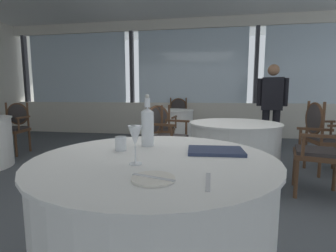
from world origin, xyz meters
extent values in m
plane|color=#4C5156|center=(0.00, 0.00, 0.00)|extent=(13.00, 13.00, 0.00)
cube|color=silver|center=(0.00, 3.60, 0.42)|extent=(10.00, 0.12, 0.85)
cube|color=silver|center=(0.00, 3.60, 2.80)|extent=(10.00, 0.12, 0.25)
cube|color=silver|center=(-3.13, 3.62, 1.76)|extent=(2.76, 0.02, 1.83)
cube|color=#333338|center=(-4.70, 3.60, 1.76)|extent=(0.08, 0.14, 1.83)
cube|color=silver|center=(0.00, 3.62, 1.76)|extent=(2.76, 0.02, 1.83)
cube|color=#333338|center=(-1.57, 3.60, 1.76)|extent=(0.08, 0.14, 1.83)
cube|color=silver|center=(3.13, 3.62, 1.76)|extent=(2.76, 0.02, 1.83)
cube|color=#333338|center=(1.57, 3.60, 1.76)|extent=(0.08, 0.14, 1.83)
cylinder|color=white|center=(0.17, -1.45, 0.73)|extent=(1.33, 1.33, 0.02)
cylinder|color=white|center=(0.17, -1.45, 0.36)|extent=(1.29, 1.29, 0.72)
cylinder|color=silver|center=(0.24, -1.81, 0.75)|extent=(0.18, 0.18, 0.01)
cube|color=silver|center=(0.24, -1.81, 0.75)|extent=(0.19, 0.07, 0.00)
cube|color=silver|center=(0.46, -1.80, 0.74)|extent=(0.02, 0.20, 0.00)
cylinder|color=white|center=(0.06, -1.18, 0.85)|extent=(0.08, 0.08, 0.23)
cone|color=white|center=(0.06, -1.18, 0.98)|extent=(0.08, 0.08, 0.03)
cylinder|color=white|center=(0.06, -1.18, 1.03)|extent=(0.04, 0.04, 0.06)
sphere|color=silver|center=(0.06, -1.18, 1.07)|extent=(0.03, 0.03, 0.03)
cylinder|color=white|center=(0.11, -1.61, 0.74)|extent=(0.06, 0.06, 0.00)
cylinder|color=white|center=(0.11, -1.61, 0.79)|extent=(0.01, 0.01, 0.09)
cone|color=white|center=(0.11, -1.61, 0.88)|extent=(0.07, 0.07, 0.10)
cylinder|color=white|center=(-0.07, -1.34, 0.79)|extent=(0.07, 0.07, 0.09)
cube|color=#2D3856|center=(0.50, -1.30, 0.75)|extent=(0.33, 0.23, 0.02)
cube|color=brown|center=(-3.04, 1.09, 0.42)|extent=(0.52, 0.52, 0.05)
cube|color=#383333|center=(-3.04, 1.09, 0.47)|extent=(0.47, 0.47, 0.04)
cylinder|color=brown|center=(-2.82, 0.92, 0.20)|extent=(0.04, 0.04, 0.40)
cylinder|color=brown|center=(-2.87, 1.31, 0.20)|extent=(0.04, 0.04, 0.40)
cylinder|color=brown|center=(-3.26, 1.26, 0.20)|extent=(0.04, 0.04, 0.40)
cylinder|color=brown|center=(-2.87, 1.31, 0.69)|extent=(0.04, 0.04, 0.48)
cylinder|color=brown|center=(-3.26, 1.26, 0.69)|extent=(0.04, 0.04, 0.48)
ellipsoid|color=#383333|center=(-3.07, 1.30, 0.71)|extent=(0.39, 0.10, 0.40)
torus|color=brown|center=(-3.07, 1.30, 0.71)|extent=(0.41, 0.08, 0.41)
cube|color=brown|center=(-2.79, 1.10, 0.67)|extent=(0.08, 0.37, 0.03)
cylinder|color=brown|center=(-2.77, 0.96, 0.56)|extent=(0.03, 0.03, 0.22)
cylinder|color=white|center=(0.77, 0.27, 0.73)|extent=(1.08, 1.08, 0.02)
cylinder|color=white|center=(0.77, 0.27, 0.36)|extent=(1.05, 1.05, 0.72)
cube|color=brown|center=(-0.08, 0.51, 0.45)|extent=(0.57, 0.57, 0.05)
cube|color=#383333|center=(-0.08, 0.51, 0.50)|extent=(0.52, 0.52, 0.04)
cylinder|color=brown|center=(0.17, 0.65, 0.21)|extent=(0.04, 0.04, 0.43)
cylinder|color=brown|center=(0.06, 0.26, 0.21)|extent=(0.04, 0.04, 0.43)
cylinder|color=brown|center=(-0.22, 0.76, 0.21)|extent=(0.04, 0.04, 0.43)
cylinder|color=brown|center=(-0.32, 0.37, 0.21)|extent=(0.04, 0.04, 0.43)
cylinder|color=brown|center=(-0.22, 0.76, 0.70)|extent=(0.04, 0.04, 0.44)
cylinder|color=brown|center=(-0.32, 0.37, 0.70)|extent=(0.04, 0.04, 0.44)
ellipsoid|color=#383333|center=(-0.28, 0.57, 0.72)|extent=(0.15, 0.39, 0.37)
torus|color=brown|center=(-0.28, 0.57, 0.72)|extent=(0.13, 0.38, 0.39)
cube|color=brown|center=(0.01, 0.74, 0.70)|extent=(0.36, 0.13, 0.03)
cylinder|color=brown|center=(0.15, 0.71, 0.59)|extent=(0.03, 0.03, 0.22)
cube|color=brown|center=(-0.12, 0.26, 0.70)|extent=(0.36, 0.13, 0.03)
cylinder|color=brown|center=(0.01, 0.23, 0.59)|extent=(0.03, 0.03, 0.22)
cube|color=brown|center=(1.62, 0.04, 0.44)|extent=(0.57, 0.57, 0.05)
cube|color=#383333|center=(1.62, 0.04, 0.48)|extent=(0.52, 0.52, 0.04)
cylinder|color=brown|center=(1.37, -0.10, 0.21)|extent=(0.04, 0.04, 0.41)
cylinder|color=brown|center=(1.48, 0.28, 0.21)|extent=(0.04, 0.04, 0.41)
cylinder|color=brown|center=(1.86, 0.17, 0.21)|extent=(0.04, 0.04, 0.41)
cube|color=brown|center=(1.53, -0.20, 0.68)|extent=(0.36, 0.13, 0.03)
cylinder|color=brown|center=(1.39, -0.16, 0.57)|extent=(0.03, 0.03, 0.22)
cube|color=brown|center=(1.66, 0.28, 0.68)|extent=(0.36, 0.13, 0.03)
cylinder|color=brown|center=(1.53, 0.32, 0.57)|extent=(0.03, 0.03, 0.22)
cube|color=brown|center=(2.08, 0.85, 0.44)|extent=(0.50, 0.50, 0.05)
cube|color=#383333|center=(2.08, 0.85, 0.48)|extent=(0.46, 0.46, 0.04)
cylinder|color=brown|center=(2.26, 1.07, 0.21)|extent=(0.04, 0.04, 0.42)
cylinder|color=brown|center=(1.86, 1.03, 0.21)|extent=(0.04, 0.04, 0.42)
cylinder|color=brown|center=(1.89, 0.63, 0.21)|extent=(0.04, 0.04, 0.42)
cylinder|color=brown|center=(1.86, 1.03, 0.72)|extent=(0.04, 0.04, 0.52)
cylinder|color=brown|center=(1.89, 0.63, 0.72)|extent=(0.04, 0.04, 0.52)
ellipsoid|color=#383333|center=(1.86, 0.83, 0.75)|extent=(0.09, 0.39, 0.43)
torus|color=brown|center=(1.86, 0.83, 0.75)|extent=(0.07, 0.45, 0.45)
cube|color=brown|center=(2.07, 1.10, 0.69)|extent=(0.37, 0.07, 0.03)
cylinder|color=brown|center=(2.21, 1.11, 0.58)|extent=(0.03, 0.03, 0.22)
cylinder|color=white|center=(-0.36, 2.45, 0.73)|extent=(1.01, 1.01, 0.02)
cylinder|color=white|center=(-0.36, 2.45, 0.36)|extent=(0.98, 0.98, 0.72)
cube|color=brown|center=(-0.32, 3.30, 0.45)|extent=(0.48, 0.48, 0.05)
cube|color=#383333|center=(-0.32, 3.30, 0.49)|extent=(0.44, 0.44, 0.04)
cylinder|color=brown|center=(-0.13, 3.09, 0.21)|extent=(0.04, 0.04, 0.42)
cylinder|color=brown|center=(-0.53, 3.11, 0.21)|extent=(0.04, 0.04, 0.42)
cylinder|color=brown|center=(-0.12, 3.49, 0.21)|extent=(0.04, 0.04, 0.42)
cylinder|color=brown|center=(-0.52, 3.51, 0.21)|extent=(0.04, 0.04, 0.42)
cylinder|color=brown|center=(-0.12, 3.49, 0.73)|extent=(0.04, 0.04, 0.51)
cylinder|color=brown|center=(-0.52, 3.51, 0.73)|extent=(0.04, 0.04, 0.51)
ellipsoid|color=#383333|center=(-0.31, 3.51, 0.75)|extent=(0.39, 0.07, 0.43)
torus|color=brown|center=(-0.31, 3.51, 0.75)|extent=(0.44, 0.05, 0.44)
cube|color=brown|center=(-0.08, 3.27, 0.69)|extent=(0.05, 0.37, 0.03)
cylinder|color=brown|center=(-0.08, 3.13, 0.58)|extent=(0.03, 0.03, 0.22)
cube|color=brown|center=(-0.58, 3.29, 0.69)|extent=(0.05, 0.37, 0.03)
cylinder|color=brown|center=(-0.58, 3.15, 0.58)|extent=(0.03, 0.03, 0.22)
cube|color=brown|center=(-0.40, 1.61, 0.42)|extent=(0.48, 0.48, 0.05)
cube|color=#383333|center=(-0.40, 1.61, 0.46)|extent=(0.44, 0.44, 0.04)
cylinder|color=brown|center=(-0.60, 1.82, 0.20)|extent=(0.04, 0.04, 0.40)
cylinder|color=brown|center=(-0.20, 1.80, 0.20)|extent=(0.04, 0.04, 0.40)
cylinder|color=brown|center=(-0.61, 1.42, 0.20)|extent=(0.04, 0.04, 0.40)
cylinder|color=brown|center=(-0.21, 1.40, 0.20)|extent=(0.04, 0.04, 0.40)
cylinder|color=brown|center=(-0.61, 1.42, 0.67)|extent=(0.04, 0.04, 0.45)
cylinder|color=brown|center=(-0.21, 1.40, 0.67)|extent=(0.04, 0.04, 0.45)
ellipsoid|color=#383333|center=(-0.42, 1.40, 0.69)|extent=(0.39, 0.07, 0.38)
torus|color=brown|center=(-0.42, 1.40, 0.69)|extent=(0.39, 0.05, 0.39)
cube|color=brown|center=(-0.65, 1.64, 0.67)|extent=(0.05, 0.37, 0.03)
cylinder|color=brown|center=(-0.65, 1.78, 0.56)|extent=(0.03, 0.03, 0.22)
cube|color=brown|center=(-0.15, 1.62, 0.67)|extent=(0.05, 0.37, 0.03)
cylinder|color=brown|center=(-0.15, 1.76, 0.56)|extent=(0.03, 0.03, 0.22)
cylinder|color=black|center=(1.50, 2.03, 0.39)|extent=(0.13, 0.13, 0.79)
cylinder|color=black|center=(1.68, 2.00, 0.39)|extent=(0.13, 0.13, 0.79)
cube|color=black|center=(1.59, 2.01, 1.08)|extent=(0.39, 0.26, 0.59)
sphere|color=#9E7051|center=(1.59, 2.01, 1.51)|extent=(0.20, 0.20, 0.20)
cylinder|color=black|center=(1.38, 2.06, 1.11)|extent=(0.09, 0.09, 0.50)
cylinder|color=black|center=(1.81, 1.97, 1.11)|extent=(0.09, 0.09, 0.50)
camera|label=1|loc=(0.46, -2.74, 1.09)|focal=26.25mm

